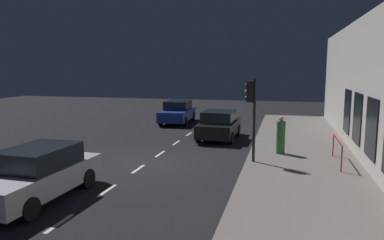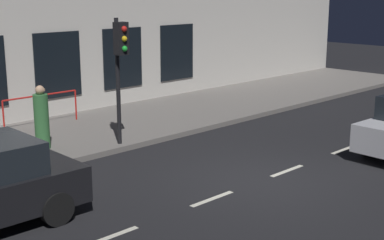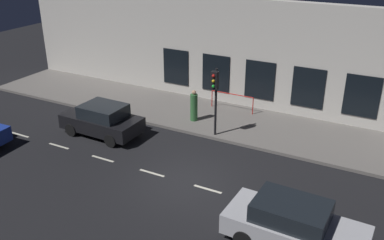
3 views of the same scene
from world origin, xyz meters
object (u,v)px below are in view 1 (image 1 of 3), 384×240
Objects in this scene: traffic_light at (251,102)px; parked_car_2 at (37,174)px; parked_car_1 at (178,112)px; pedestrian_0 at (281,136)px; parked_car_0 at (219,125)px.

parked_car_2 is (-5.83, -5.51, -1.80)m from traffic_light.
pedestrian_0 reaches higher than parked_car_1.
parked_car_1 is at bearing 120.79° from traffic_light.
pedestrian_0 is (7.01, 7.23, 0.13)m from parked_car_2.
parked_car_0 is at bearing -107.35° from parked_car_2.
pedestrian_0 is at bearing -132.35° from parked_car_2.
parked_car_0 is at bearing 124.32° from parked_car_1.
traffic_light is 0.76× the size of parked_car_1.
traffic_light is at bearing 101.82° from pedestrian_0.
parked_car_1 is at bearing 128.09° from parked_car_0.
parked_car_0 is 2.38× the size of pedestrian_0.
parked_car_0 is 6.49m from parked_car_1.
parked_car_2 is at bearing 88.19° from parked_car_1.
parked_car_2 is (0.26, -15.73, 0.00)m from parked_car_1.
parked_car_0 is 4.72m from pedestrian_0.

